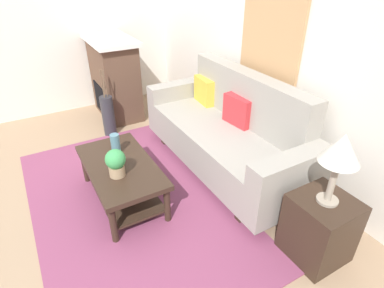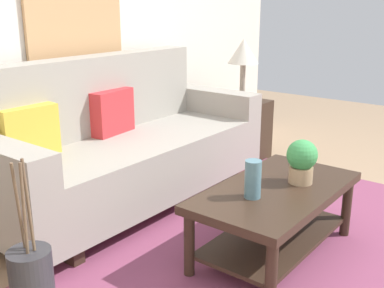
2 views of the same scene
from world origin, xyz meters
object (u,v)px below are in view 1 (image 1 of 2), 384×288
Objects in this scene: side_table at (319,228)px; tabletop_vase at (116,144)px; framed_painting at (270,36)px; coffee_table at (121,174)px; floor_vase at (108,116)px; fireplace at (115,78)px; potted_plant_tabletop at (116,162)px; throw_pillow_mustard at (204,91)px; couch at (227,133)px; table_lamp at (341,151)px; throw_pillow_crimson at (238,111)px.

tabletop_vase is at bearing -146.06° from side_table.
framed_painting is (-1.41, 0.57, 1.16)m from side_table.
side_table is at bearing 38.50° from coffee_table.
framed_painting reaches higher than side_table.
framed_painting is at bearing 89.64° from coffee_table.
tabletop_vase reaches higher than floor_vase.
coffee_table is 0.95× the size of fireplace.
fireplace is (-2.15, 0.68, 0.02)m from potted_plant_tabletop.
side_table is (2.10, -0.23, -0.40)m from throw_pillow_mustard.
potted_plant_tabletop is (0.15, -1.31, 0.14)m from couch.
framed_painting is at bearing 158.03° from side_table.
tabletop_vase is 0.37× the size of table_lamp.
potted_plant_tabletop reaches higher than floor_vase.
throw_pillow_mustard is 1.35m from floor_vase.
floor_vase is (-1.21, 0.26, -0.26)m from tabletop_vase.
tabletop_vase is 1.90m from framed_painting.
throw_pillow_crimson is 0.64× the size of side_table.
fireplace is at bearing 162.43° from potted_plant_tabletop.
floor_vase is at bearing -124.53° from throw_pillow_mustard.
side_table is 1.91m from framed_painting.
framed_painting is at bearing 90.00° from throw_pillow_crimson.
table_lamp reaches higher than throw_pillow_mustard.
table_lamp reaches higher than tabletop_vase.
throw_pillow_crimson is at bearing 170.81° from table_lamp.
framed_painting reaches higher than potted_plant_tabletop.
side_table is at bearing -9.19° from throw_pillow_crimson.
couch is 1.24m from coffee_table.
side_table is 0.48× the size of fireplace.
throw_pillow_mustard is 0.33× the size of coffee_table.
potted_plant_tabletop is at bearing -59.63° from throw_pillow_mustard.
throw_pillow_mustard is at bearing 180.00° from throw_pillow_crimson.
framed_painting reaches higher than fireplace.
throw_pillow_crimson is at bearing 95.87° from potted_plant_tabletop.
coffee_table is 5.22× the size of tabletop_vase.
throw_pillow_crimson reaches higher than floor_vase.
couch is 1.32m from potted_plant_tabletop.
side_table is at bearing 0.00° from table_lamp.
framed_painting is (-0.15, 1.77, 0.86)m from potted_plant_tabletop.
potted_plant_tabletop is at bearing -83.57° from couch.
floor_vase is (-1.57, 0.37, -0.30)m from potted_plant_tabletop.
coffee_table is 2.04m from framed_painting.
fireplace is at bearing -162.65° from couch.
throw_pillow_mustard is 0.31× the size of fireplace.
throw_pillow_crimson is 0.83m from framed_painting.
fireplace is (-2.00, -0.63, 0.16)m from couch.
framed_painting reaches higher than couch.
framed_painting is (0.01, 1.70, 1.12)m from coffee_table.
tabletop_vase is at bearing -146.06° from table_lamp.
potted_plant_tabletop is (0.36, -0.11, 0.04)m from tabletop_vase.
framed_painting is at bearing 90.00° from couch.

